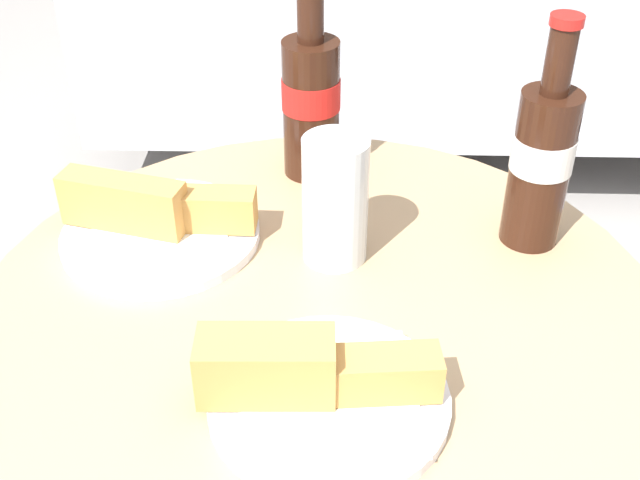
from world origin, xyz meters
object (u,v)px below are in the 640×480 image
cola_bottle_right (311,100)px  cola_bottle_left (542,159)px  lunch_plate_far (158,221)px  bistro_table (319,417)px  lunch_plate_near (317,386)px  drinking_glass (335,205)px

cola_bottle_right → cola_bottle_left: bearing=-29.7°
cola_bottle_left → lunch_plate_far: bearing=-178.5°
cola_bottle_left → cola_bottle_right: (-0.25, 0.14, -0.00)m
bistro_table → lunch_plate_near: 0.24m
lunch_plate_near → bistro_table: bearing=91.0°
cola_bottle_right → drinking_glass: bearing=-80.0°
lunch_plate_far → drinking_glass: bearing=-8.0°
cola_bottle_left → drinking_glass: 0.22m
cola_bottle_left → lunch_plate_near: bearing=-131.6°
cola_bottle_left → bistro_table: bearing=-153.1°
bistro_table → lunch_plate_near: lunch_plate_near is taller
drinking_glass → lunch_plate_far: 0.20m
bistro_table → cola_bottle_left: size_ratio=3.03×
bistro_table → drinking_glass: (0.01, 0.08, 0.23)m
cola_bottle_left → lunch_plate_far: (-0.41, -0.01, -0.08)m
cola_bottle_right → lunch_plate_near: bearing=-87.2°
lunch_plate_far → cola_bottle_left: bearing=1.5°
drinking_glass → cola_bottle_right: bearing=100.0°
cola_bottle_left → lunch_plate_far: 0.42m
cola_bottle_right → lunch_plate_far: (-0.16, -0.15, -0.08)m
lunch_plate_near → lunch_plate_far: bearing=126.9°
bistro_table → cola_bottle_right: cola_bottle_right is taller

